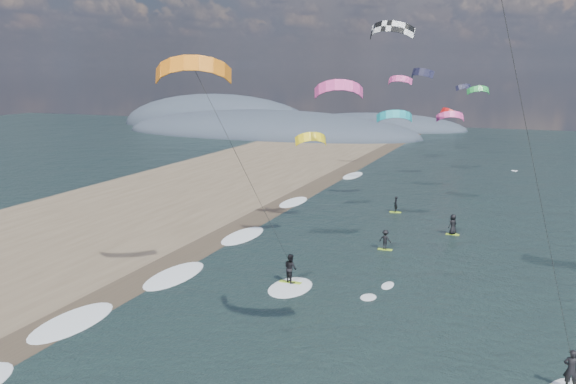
% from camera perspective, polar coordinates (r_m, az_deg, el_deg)
% --- Properties ---
extents(wet_sand_strip, '(3.00, 240.00, 0.00)m').
position_cam_1_polar(wet_sand_strip, '(41.32, -15.60, -8.97)').
color(wet_sand_strip, '#382D23').
rests_on(wet_sand_strip, ground).
extents(coastal_hills, '(80.00, 41.00, 15.00)m').
position_cam_1_polar(coastal_hills, '(141.23, -2.43, 5.53)').
color(coastal_hills, '#3D4756').
rests_on(coastal_hills, ground).
extents(kitesurfer_near_a, '(7.93, 8.51, 18.97)m').
position_cam_1_polar(kitesurfer_near_a, '(23.57, 19.04, 12.68)').
color(kitesurfer_near_a, '#A7DA26').
rests_on(kitesurfer_near_a, ground).
extents(kitesurfer_near_b, '(7.36, 9.00, 15.05)m').
position_cam_1_polar(kitesurfer_near_b, '(37.11, -5.70, 5.14)').
color(kitesurfer_near_b, '#A7DA26').
rests_on(kitesurfer_near_b, ground).
extents(far_kitesurfers, '(7.32, 13.64, 1.75)m').
position_cam_1_polar(far_kitesurfers, '(54.06, 11.16, -3.08)').
color(far_kitesurfers, '#A7DA26').
rests_on(far_kitesurfers, ground).
extents(bg_kite_field, '(13.40, 72.83, 11.11)m').
position_cam_1_polar(bg_kite_field, '(75.87, 11.76, 8.66)').
color(bg_kite_field, green).
rests_on(bg_kite_field, ground).
extents(shoreline_surf, '(2.40, 79.40, 0.11)m').
position_cam_1_polar(shoreline_surf, '(44.35, -10.65, -7.35)').
color(shoreline_surf, white).
rests_on(shoreline_surf, ground).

